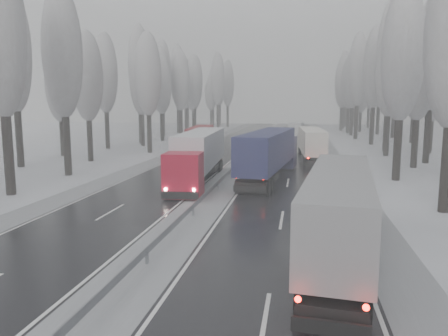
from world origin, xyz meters
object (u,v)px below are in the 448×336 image
(truck_red_white, at_px, (199,153))
(truck_blue_box, at_px, (270,151))
(truck_grey_tarp, at_px, (340,205))
(box_truck_distant, at_px, (297,129))
(truck_red_red, at_px, (200,139))
(truck_cream_box, at_px, (311,142))

(truck_red_white, bearing_deg, truck_blue_box, 14.85)
(truck_grey_tarp, distance_m, box_truck_distant, 69.93)
(truck_blue_box, bearing_deg, truck_red_white, -154.70)
(box_truck_distant, height_order, truck_red_red, truck_red_red)
(truck_blue_box, distance_m, truck_red_white, 6.25)
(truck_red_white, bearing_deg, truck_red_red, 99.36)
(truck_red_white, bearing_deg, truck_grey_tarp, -62.38)
(box_truck_distant, xyz_separation_m, truck_red_red, (-11.71, -35.70, 0.66))
(truck_red_white, relative_size, truck_red_red, 1.15)
(truck_grey_tarp, relative_size, truck_cream_box, 1.05)
(truck_grey_tarp, xyz_separation_m, truck_red_white, (-10.26, 16.89, 0.19))
(truck_cream_box, bearing_deg, truck_blue_box, -108.87)
(truck_blue_box, bearing_deg, truck_grey_tarp, -70.27)
(truck_grey_tarp, distance_m, truck_blue_box, 19.37)
(truck_grey_tarp, xyz_separation_m, truck_cream_box, (-0.55, 32.66, -0.10))
(truck_blue_box, xyz_separation_m, truck_red_red, (-9.93, 15.31, -0.36))
(truck_grey_tarp, height_order, truck_cream_box, truck_grey_tarp)
(box_truck_distant, distance_m, truck_red_red, 37.58)
(truck_blue_box, distance_m, truck_red_red, 18.25)
(truck_red_red, bearing_deg, truck_grey_tarp, -73.33)
(box_truck_distant, relative_size, truck_red_red, 0.55)
(truck_grey_tarp, height_order, truck_red_red, truck_grey_tarp)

